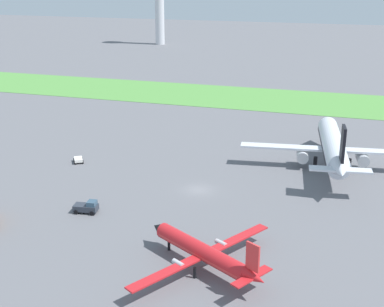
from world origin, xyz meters
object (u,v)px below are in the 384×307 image
object	(u,v)px
pushback_tug_near_gate	(87,207)
baggage_cart_midfield	(78,160)
airplane_foreground_turboprop	(203,252)
airplane_midfield_jet	(333,146)

from	to	relation	value
pushback_tug_near_gate	baggage_cart_midfield	size ratio (longest dim) A/B	1.29
pushback_tug_near_gate	airplane_foreground_turboprop	bearing A→B (deg)	-33.38
airplane_foreground_turboprop	baggage_cart_midfield	size ratio (longest dim) A/B	6.83
airplane_foreground_turboprop	airplane_midfield_jet	distance (m)	42.83
baggage_cart_midfield	airplane_foreground_turboprop	bearing A→B (deg)	-164.42
airplane_midfield_jet	pushback_tug_near_gate	world-z (taller)	airplane_midfield_jet
baggage_cart_midfield	pushback_tug_near_gate	bearing A→B (deg)	179.17
airplane_midfield_jet	pushback_tug_near_gate	bearing A→B (deg)	123.76
airplane_midfield_jet	baggage_cart_midfield	bearing A→B (deg)	95.63
airplane_midfield_jet	pushback_tug_near_gate	xyz separation A→B (m)	(-34.43, -30.26, -3.38)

